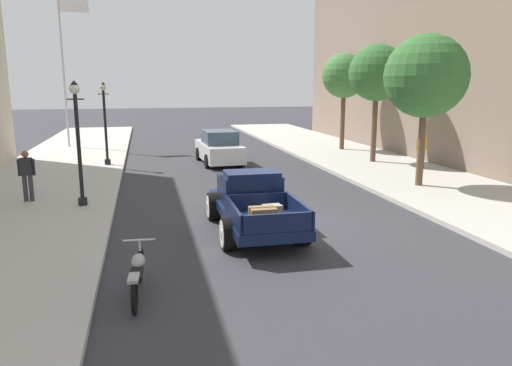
# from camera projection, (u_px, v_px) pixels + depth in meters

# --- Properties ---
(ground_plane) EXTENTS (140.00, 140.00, 0.00)m
(ground_plane) POSITION_uv_depth(u_px,v_px,m) (274.00, 223.00, 13.74)
(ground_plane) COLOR #333338
(sidewalk_right) EXTENTS (5.50, 64.00, 0.15)m
(sidewalk_right) POSITION_uv_depth(u_px,v_px,m) (494.00, 206.00, 15.34)
(sidewalk_right) COLOR #B7B2A8
(sidewalk_right) RESTS_ON ground
(building_right_storefront) EXTENTS (12.00, 28.00, 10.54)m
(building_right_storefront) POSITION_uv_depth(u_px,v_px,m) (503.00, 59.00, 26.59)
(building_right_storefront) COLOR #7F6B5B
(building_right_storefront) RESTS_ON ground
(hotrod_truck_navy) EXTENTS (2.23, 4.96, 1.58)m
(hotrod_truck_navy) POSITION_uv_depth(u_px,v_px,m) (252.00, 202.00, 13.09)
(hotrod_truck_navy) COLOR #0F1938
(hotrod_truck_navy) RESTS_ON ground
(motorcycle_parked) EXTENTS (0.62, 2.12, 0.93)m
(motorcycle_parked) POSITION_uv_depth(u_px,v_px,m) (138.00, 274.00, 8.92)
(motorcycle_parked) COLOR black
(motorcycle_parked) RESTS_ON ground
(car_background_white) EXTENTS (2.03, 4.38, 1.65)m
(car_background_white) POSITION_uv_depth(u_px,v_px,m) (219.00, 148.00, 23.96)
(car_background_white) COLOR silver
(car_background_white) RESTS_ON ground
(pedestrian_sidewalk_left) EXTENTS (0.53, 0.22, 1.65)m
(pedestrian_sidewalk_left) POSITION_uv_depth(u_px,v_px,m) (27.00, 173.00, 15.51)
(pedestrian_sidewalk_left) COLOR #333338
(pedestrian_sidewalk_left) RESTS_ON sidewalk_left
(pedestrian_sidewalk_right) EXTENTS (0.53, 0.22, 1.65)m
(pedestrian_sidewalk_right) POSITION_uv_depth(u_px,v_px,m) (422.00, 148.00, 21.57)
(pedestrian_sidewalk_right) COLOR #333338
(pedestrian_sidewalk_right) RESTS_ON sidewalk_right
(street_lamp_near) EXTENTS (0.50, 0.32, 3.85)m
(street_lamp_near) POSITION_uv_depth(u_px,v_px,m) (78.00, 134.00, 14.72)
(street_lamp_near) COLOR black
(street_lamp_near) RESTS_ON sidewalk_left
(street_lamp_far) EXTENTS (0.50, 0.32, 3.85)m
(street_lamp_far) POSITION_uv_depth(u_px,v_px,m) (105.00, 117.00, 22.41)
(street_lamp_far) COLOR black
(street_lamp_far) RESTS_ON sidewalk_left
(flagpole) EXTENTS (1.74, 0.16, 9.16)m
(flagpole) POSITION_uv_depth(u_px,v_px,m) (66.00, 52.00, 28.39)
(flagpole) COLOR #B2B2B7
(flagpole) RESTS_ON sidewalk_left
(street_tree_nearest) EXTENTS (3.01, 3.01, 5.52)m
(street_tree_nearest) POSITION_uv_depth(u_px,v_px,m) (426.00, 77.00, 17.39)
(street_tree_nearest) COLOR brown
(street_tree_nearest) RESTS_ON sidewalk_right
(street_tree_second) EXTENTS (2.69, 2.69, 5.62)m
(street_tree_second) POSITION_uv_depth(u_px,v_px,m) (377.00, 73.00, 22.95)
(street_tree_second) COLOR brown
(street_tree_second) RESTS_ON sidewalk_right
(street_tree_third) EXTENTS (2.54, 2.54, 5.49)m
(street_tree_third) POSITION_uv_depth(u_px,v_px,m) (344.00, 76.00, 27.46)
(street_tree_third) COLOR brown
(street_tree_third) RESTS_ON sidewalk_right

